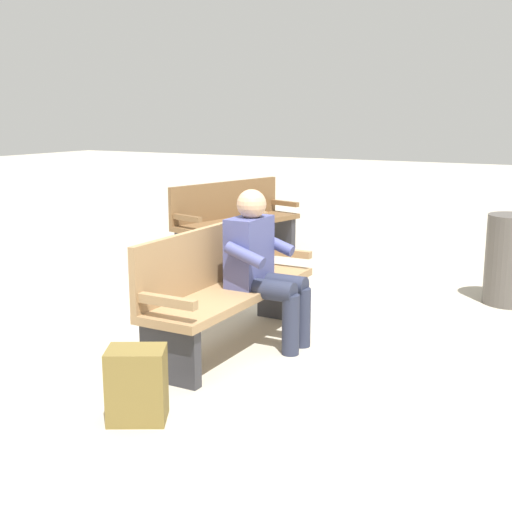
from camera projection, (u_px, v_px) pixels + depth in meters
ground_plane at (234, 346)px, 5.06m from camera, size 40.00×40.00×0.00m
bench_near at (225, 286)px, 4.99m from camera, size 1.80×0.49×0.90m
person_seated at (262, 264)px, 4.98m from camera, size 0.57×0.57×1.18m
backpack at (137, 385)px, 3.81m from camera, size 0.38×0.40×0.43m
bench_far at (234, 218)px, 8.22m from camera, size 1.86×0.90×0.90m
trash_bin at (511, 260)px, 6.11m from camera, size 0.46×0.46×0.83m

